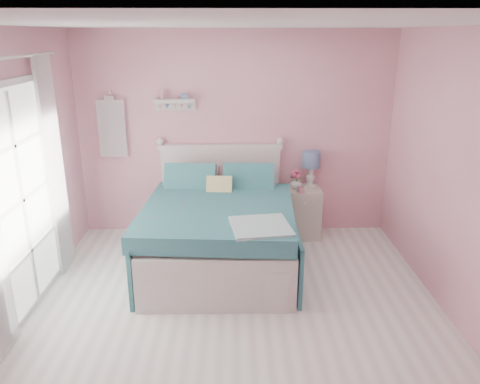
{
  "coord_description": "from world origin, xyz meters",
  "views": [
    {
      "loc": [
        -0.01,
        -3.66,
        2.53
      ],
      "look_at": [
        0.05,
        1.2,
        0.88
      ],
      "focal_mm": 35.0,
      "sensor_mm": 36.0,
      "label": 1
    }
  ],
  "objects_px": {
    "vase": "(296,183)",
    "teacup": "(300,190)",
    "table_lamp": "(311,162)",
    "bed": "(219,231)",
    "nightstand": "(302,212)"
  },
  "relations": [
    {
      "from": "vase",
      "to": "teacup",
      "type": "height_order",
      "value": "vase"
    },
    {
      "from": "table_lamp",
      "to": "vase",
      "type": "xyz_separation_m",
      "value": [
        -0.2,
        -0.12,
        -0.24
      ]
    },
    {
      "from": "bed",
      "to": "teacup",
      "type": "bearing_deg",
      "value": 35.4
    },
    {
      "from": "table_lamp",
      "to": "teacup",
      "type": "bearing_deg",
      "value": -120.46
    },
    {
      "from": "nightstand",
      "to": "bed",
      "type": "bearing_deg",
      "value": -143.49
    },
    {
      "from": "teacup",
      "to": "table_lamp",
      "type": "bearing_deg",
      "value": 59.54
    },
    {
      "from": "vase",
      "to": "teacup",
      "type": "bearing_deg",
      "value": -76.91
    },
    {
      "from": "bed",
      "to": "table_lamp",
      "type": "distance_m",
      "value": 1.58
    },
    {
      "from": "bed",
      "to": "teacup",
      "type": "height_order",
      "value": "bed"
    },
    {
      "from": "table_lamp",
      "to": "vase",
      "type": "distance_m",
      "value": 0.34
    },
    {
      "from": "vase",
      "to": "table_lamp",
      "type": "bearing_deg",
      "value": 30.5
    },
    {
      "from": "nightstand",
      "to": "vase",
      "type": "distance_m",
      "value": 0.41
    },
    {
      "from": "table_lamp",
      "to": "vase",
      "type": "relative_size",
      "value": 3.02
    },
    {
      "from": "nightstand",
      "to": "teacup",
      "type": "bearing_deg",
      "value": -109.22
    },
    {
      "from": "bed",
      "to": "table_lamp",
      "type": "bearing_deg",
      "value": 41.26
    }
  ]
}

